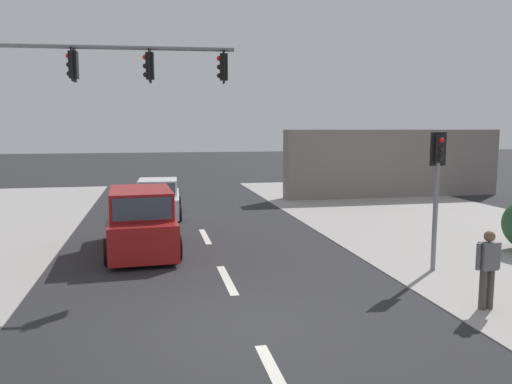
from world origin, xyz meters
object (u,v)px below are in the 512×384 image
(traffic_signal_mast, at_px, (61,101))
(pedestrian_at_kerb, at_px, (488,265))
(suv_oncoming_mid, at_px, (141,222))
(pedestal_signal_right_kerb, at_px, (437,178))
(sedan_kerbside_parked, at_px, (158,200))

(traffic_signal_mast, distance_m, pedestrian_at_kerb, 10.69)
(traffic_signal_mast, height_order, suv_oncoming_mid, traffic_signal_mast)
(pedestrian_at_kerb, bearing_deg, traffic_signal_mast, 149.85)
(pedestrian_at_kerb, bearing_deg, suv_oncoming_mid, 136.98)
(pedestal_signal_right_kerb, distance_m, suv_oncoming_mid, 8.40)
(traffic_signal_mast, relative_size, pedestal_signal_right_kerb, 1.93)
(pedestal_signal_right_kerb, bearing_deg, pedestrian_at_kerb, -100.09)
(traffic_signal_mast, bearing_deg, pedestrian_at_kerb, -30.15)
(suv_oncoming_mid, bearing_deg, pedestal_signal_right_kerb, -26.61)
(pedestal_signal_right_kerb, bearing_deg, traffic_signal_mast, 165.74)
(pedestal_signal_right_kerb, height_order, pedestrian_at_kerb, pedestal_signal_right_kerb)
(suv_oncoming_mid, height_order, pedestrian_at_kerb, suv_oncoming_mid)
(sedan_kerbside_parked, xyz_separation_m, pedestrian_at_kerb, (6.31, -12.46, 0.22))
(sedan_kerbside_parked, bearing_deg, pedestal_signal_right_kerb, -55.06)
(pedestrian_at_kerb, bearing_deg, sedan_kerbside_parked, 116.85)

